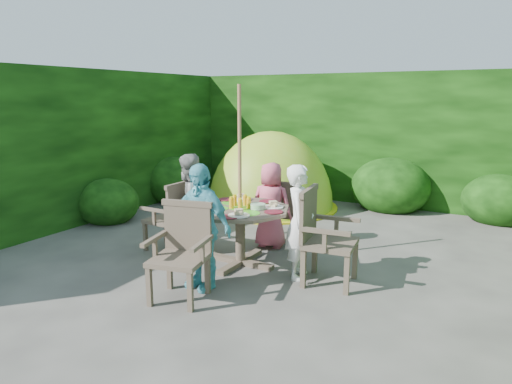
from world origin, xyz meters
The scene contains 13 objects.
ground centered at (0.00, 0.00, 0.00)m, with size 60.00×60.00×0.00m, color #44413D.
hedge_enclosure centered at (0.00, 1.33, 1.25)m, with size 9.00×9.00×2.50m.
patio_table centered at (-0.34, -0.46, 0.61)m, with size 1.28×1.28×0.87m.
parasol_pole centered at (-0.35, -0.46, 1.10)m, with size 0.04×0.04×2.20m, color olive.
garden_chair_right centered at (0.74, -0.49, 0.55)m, with size 0.62×0.68×1.03m.
garden_chair_left centered at (-1.45, -0.44, 0.49)m, with size 0.49×0.55×0.91m.
garden_chair_back centered at (-0.31, 0.64, 0.46)m, with size 0.58×0.54×0.87m.
garden_chair_front centered at (-0.39, -1.56, 0.51)m, with size 0.67×0.62×0.96m.
child_right centered at (0.45, -0.48, 0.66)m, with size 0.48×0.32×1.32m, color white.
child_left centered at (-1.15, -0.45, 0.67)m, with size 0.65×0.51×1.34m, color gray.
child_back centered at (-0.33, 0.34, 0.59)m, with size 0.58×0.38×1.19m, color #DE5B76.
child_front centered at (-0.36, -1.26, 0.69)m, with size 0.81×0.34×1.38m, color #54B4C5.
dome_tent centered at (-1.40, 2.38, 0.00)m, with size 2.52×2.52×2.88m.
Camera 1 is at (2.45, -5.09, 2.06)m, focal length 32.00 mm.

